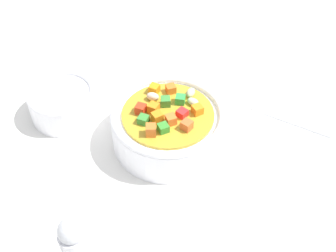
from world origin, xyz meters
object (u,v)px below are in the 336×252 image
Objects in this scene: side_bowl_small at (63,102)px; pepper_shaker at (76,246)px; spoon at (256,107)px; soup_bowl_main at (168,125)px.

side_bowl_small is 24.33cm from pepper_shaker.
spoon is at bearing 126.43° from pepper_shaker.
pepper_shaker reaches higher than soup_bowl_main.
soup_bowl_main is 0.96× the size of spoon.
side_bowl_small is at bearing -177.55° from pepper_shaker.
pepper_shaker is at bearing -38.23° from soup_bowl_main.
pepper_shaker reaches higher than side_bowl_small.
side_bowl_small is (-4.55, -27.70, 2.00)cm from spoon.
soup_bowl_main is 15.96cm from side_bowl_small.
side_bowl_small is at bearing 31.30° from spoon.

